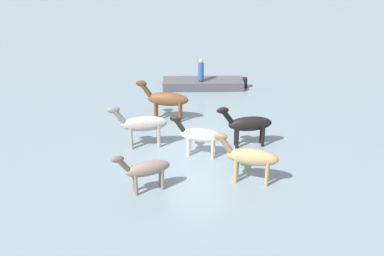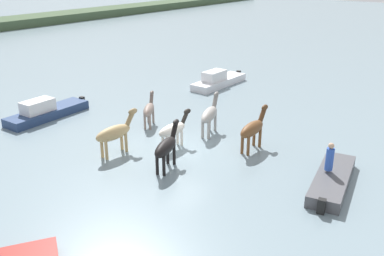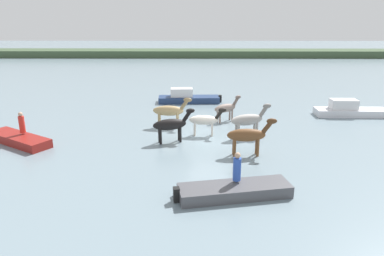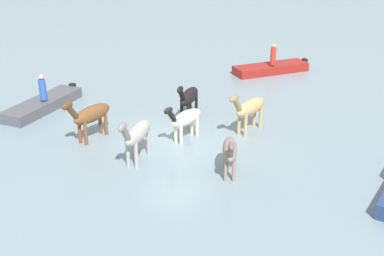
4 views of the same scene
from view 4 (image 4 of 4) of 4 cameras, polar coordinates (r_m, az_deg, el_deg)
The scene contains 11 objects.
ground_plane at distance 20.64m, azimuth -1.97°, elevation -1.32°, with size 179.58×179.58×0.00m, color gray.
horse_mid_herd at distance 17.55m, azimuth 4.29°, elevation -2.56°, with size 2.04×1.47×1.71m.
horse_gray_outer at distance 22.30m, azimuth -0.40°, elevation 3.50°, with size 2.44×1.11×1.91m.
horse_chestnut_trailing at distance 21.09m, azimuth 6.51°, elevation 2.27°, with size 2.54×0.70×1.97m.
horse_dun_straggler at distance 18.54m, azimuth -6.26°, elevation -0.69°, with size 2.54×1.18×1.98m.
horse_lead at distance 20.64m, azimuth -11.40°, elevation 1.49°, with size 2.54×0.65×1.97m.
horse_pinto_flank at distance 20.21m, azimuth -0.76°, elevation 1.09°, with size 2.23×0.61×1.73m.
boat_skiff_near at distance 29.84m, azimuth 8.92°, elevation 6.52°, with size 4.42×3.41×0.73m.
boat_tender_starboard at distance 24.80m, azimuth -16.43°, elevation 2.42°, with size 4.75×2.08×0.73m.
person_boatman_standing at distance 29.29m, azimuth 9.17°, elevation 8.16°, with size 0.32×0.32×1.19m.
person_helmsman_aft at distance 24.24m, azimuth -16.53°, elevation 4.35°, with size 0.32×0.32×1.19m.
Camera 4 is at (14.98, 11.36, 8.51)m, focal length 47.24 mm.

